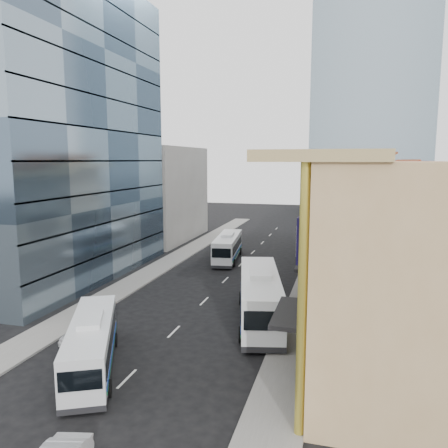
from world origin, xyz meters
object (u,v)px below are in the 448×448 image
(office_tower, at_px, (54,131))
(sedan_left, at_px, (82,330))
(shophouse_tan, at_px, (393,273))
(bus_left_far, at_px, (228,247))
(bus_right, at_px, (260,296))
(bus_left_near, at_px, (92,343))

(office_tower, distance_m, sedan_left, 23.03)
(shophouse_tan, height_order, sedan_left, shophouse_tan)
(bus_left_far, xyz_separation_m, bus_right, (7.55, -19.03, 0.32))
(bus_left_near, bearing_deg, bus_left_far, 62.88)
(bus_left_far, distance_m, sedan_left, 25.83)
(bus_left_near, height_order, sedan_left, bus_left_near)
(bus_left_near, relative_size, bus_right, 0.80)
(shophouse_tan, height_order, bus_right, shophouse_tan)
(bus_left_far, bearing_deg, bus_left_near, -97.72)
(bus_left_near, height_order, bus_right, bus_right)
(bus_left_far, bearing_deg, bus_right, -75.28)
(bus_right, xyz_separation_m, sedan_left, (-11.00, -6.55, -1.33))
(shophouse_tan, bearing_deg, bus_right, 141.84)
(office_tower, distance_m, bus_left_far, 23.20)
(bus_left_far, bearing_deg, shophouse_tan, -64.94)
(bus_left_far, relative_size, sedan_left, 2.70)
(office_tower, distance_m, bus_left_near, 26.41)
(bus_right, bearing_deg, sedan_left, -162.23)
(bus_left_near, bearing_deg, sedan_left, 103.54)
(bus_left_far, bearing_deg, sedan_left, -104.61)
(shophouse_tan, relative_size, office_tower, 0.47)
(office_tower, height_order, bus_right, office_tower)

